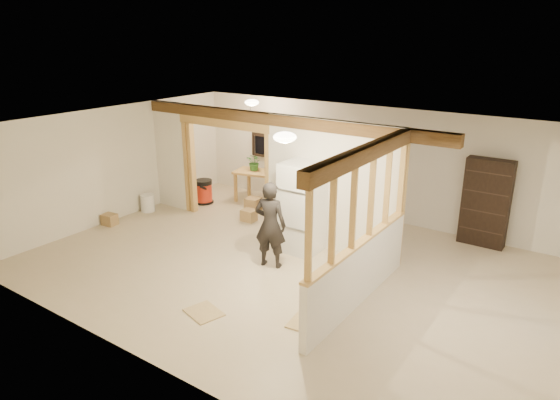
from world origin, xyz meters
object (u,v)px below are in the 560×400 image
Objects in this scene: shop_vac at (204,191)px; bookshelf at (486,203)px; woman at (270,225)px; refrigerator at (302,208)px; work_table at (261,187)px.

bookshelf is at bearing 11.41° from shop_vac.
woman is 2.64× the size of shop_vac.
refrigerator reaches higher than woman.
refrigerator is 1.10× the size of woman.
refrigerator is at bearing -141.11° from bookshelf.
work_table is at bearing -65.31° from woman.
shop_vac is 6.38m from bookshelf.
work_table reaches higher than shop_vac.
shop_vac is at bearing -168.59° from bookshelf.
refrigerator is 3.63m from shop_vac.
woman is at bearing -29.28° from shop_vac.
work_table is (-2.20, 2.67, -0.39)m from woman.
woman is at bearing -62.56° from work_table.
refrigerator reaches higher than shop_vac.
woman is 0.91× the size of bookshelf.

